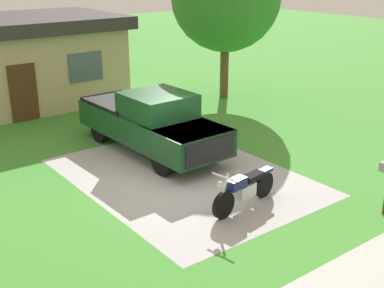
# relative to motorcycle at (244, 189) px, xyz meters

# --- Properties ---
(ground_plane) EXTENTS (80.00, 80.00, 0.00)m
(ground_plane) POSITION_rel_motorcycle_xyz_m (-0.07, 2.34, -0.47)
(ground_plane) COLOR #459335
(driveway_pad) EXTENTS (5.27, 7.09, 0.01)m
(driveway_pad) POSITION_rel_motorcycle_xyz_m (-0.07, 2.34, -0.47)
(driveway_pad) COLOR #B0B0B0
(driveway_pad) RESTS_ON ground
(sidewalk_strip) EXTENTS (36.00, 1.80, 0.01)m
(sidewalk_strip) POSITION_rel_motorcycle_xyz_m (-0.07, -3.66, -0.47)
(sidewalk_strip) COLOR #B9B9B4
(sidewalk_strip) RESTS_ON ground
(motorcycle) EXTENTS (2.20, 0.73, 1.09)m
(motorcycle) POSITION_rel_motorcycle_xyz_m (0.00, 0.00, 0.00)
(motorcycle) COLOR black
(motorcycle) RESTS_ON ground
(pickup_truck) EXTENTS (2.13, 5.67, 1.90)m
(pickup_truck) POSITION_rel_motorcycle_xyz_m (0.36, 4.65, 0.48)
(pickup_truck) COLOR black
(pickup_truck) RESTS_ON ground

